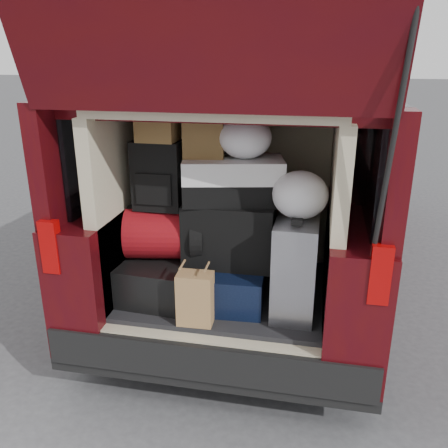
{
  "coord_description": "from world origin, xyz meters",
  "views": [
    {
      "loc": [
        0.54,
        -2.47,
        2.01
      ],
      "look_at": [
        -0.01,
        0.2,
        1.02
      ],
      "focal_mm": 38.0,
      "sensor_mm": 36.0,
      "label": 1
    }
  ],
  "objects": [
    {
      "name": "red_duffel",
      "position": [
        -0.37,
        0.15,
        0.95
      ],
      "size": [
        0.53,
        0.39,
        0.32
      ],
      "primitive_type": "cube",
      "rotation": [
        0.0,
        0.0,
        0.17
      ],
      "color": "maroon",
      "rests_on": "black_hardshell"
    },
    {
      "name": "plastic_bag_center",
      "position": [
        0.11,
        0.21,
        1.56
      ],
      "size": [
        0.33,
        0.31,
        0.25
      ],
      "primitive_type": "ellipsoid",
      "rotation": [
        0.0,
        0.0,
        -0.06
      ],
      "color": "white",
      "rests_on": "twotone_duffel"
    },
    {
      "name": "grocery_sack_upper",
      "position": [
        -0.13,
        0.22,
        1.55
      ],
      "size": [
        0.26,
        0.22,
        0.23
      ],
      "primitive_type": "cube",
      "rotation": [
        0.0,
        0.0,
        0.15
      ],
      "color": "brown",
      "rests_on": "twotone_duffel"
    },
    {
      "name": "backpack",
      "position": [
        -0.4,
        0.16,
        1.32
      ],
      "size": [
        0.29,
        0.18,
        0.42
      ],
      "primitive_type": "cube",
      "rotation": [
        0.0,
        0.0,
        0.01
      ],
      "color": "black",
      "rests_on": "red_duffel"
    },
    {
      "name": "grocery_sack_lower",
      "position": [
        -0.39,
        0.16,
        1.63
      ],
      "size": [
        0.23,
        0.19,
        0.2
      ],
      "primitive_type": "cube",
      "rotation": [
        0.0,
        0.0,
        -0.02
      ],
      "color": "brown",
      "rests_on": "backpack"
    },
    {
      "name": "twotone_duffel",
      "position": [
        0.05,
        0.2,
        1.3
      ],
      "size": [
        0.64,
        0.42,
        0.26
      ],
      "primitive_type": "cube",
      "rotation": [
        0.0,
        0.0,
        0.21
      ],
      "color": "silver",
      "rests_on": "black_soft_case"
    },
    {
      "name": "plastic_bag_right",
      "position": [
        0.45,
        0.09,
        1.27
      ],
      "size": [
        0.35,
        0.34,
        0.27
      ],
      "primitive_type": "ellipsoid",
      "rotation": [
        0.0,
        0.0,
        0.15
      ],
      "color": "white",
      "rests_on": "silver_roller"
    },
    {
      "name": "black_hardshell",
      "position": [
        -0.37,
        0.15,
        0.67
      ],
      "size": [
        0.49,
        0.64,
        0.25
      ],
      "primitive_type": "cube",
      "rotation": [
        0.0,
        0.0,
        -0.07
      ],
      "color": "black",
      "rests_on": "load_floor"
    },
    {
      "name": "load_floor",
      "position": [
        0.0,
        0.28,
        0.28
      ],
      "size": [
        1.24,
        1.05,
        0.55
      ],
      "primitive_type": "cube",
      "color": "black",
      "rests_on": "ground"
    },
    {
      "name": "navy_hardshell",
      "position": [
        0.04,
        0.14,
        0.67
      ],
      "size": [
        0.46,
        0.55,
        0.23
      ],
      "primitive_type": "cube",
      "rotation": [
        0.0,
        0.0,
        0.05
      ],
      "color": "black",
      "rests_on": "load_floor"
    },
    {
      "name": "minivan",
      "position": [
        0.0,
        1.86,
        0.91
      ],
      "size": [
        1.9,
        5.35,
        2.77
      ],
      "color": "black",
      "rests_on": "ground"
    },
    {
      "name": "kraft_bag",
      "position": [
        -0.09,
        -0.18,
        0.7
      ],
      "size": [
        0.2,
        0.13,
        0.31
      ],
      "primitive_type": "cube",
      "rotation": [
        0.0,
        0.0,
        0.03
      ],
      "color": "#AC824D",
      "rests_on": "load_floor"
    },
    {
      "name": "black_soft_case",
      "position": [
        0.03,
        0.18,
        0.98
      ],
      "size": [
        0.55,
        0.33,
        0.39
      ],
      "primitive_type": "cube",
      "rotation": [
        0.0,
        0.0,
        0.02
      ],
      "color": "black",
      "rests_on": "navy_hardshell"
    },
    {
      "name": "ground",
      "position": [
        0.0,
        0.0,
        0.0
      ],
      "size": [
        80.0,
        80.0,
        0.0
      ],
      "primitive_type": "plane",
      "color": "#3C3C3F",
      "rests_on": "ground"
    },
    {
      "name": "silver_roller",
      "position": [
        0.44,
        0.05,
        0.84
      ],
      "size": [
        0.25,
        0.39,
        0.58
      ],
      "primitive_type": "cube",
      "rotation": [
        0.0,
        0.0,
        -0.01
      ],
      "color": "silver",
      "rests_on": "load_floor"
    }
  ]
}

